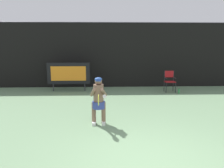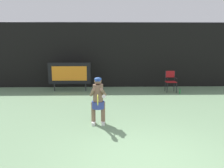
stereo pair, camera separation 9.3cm
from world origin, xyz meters
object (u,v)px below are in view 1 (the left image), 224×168
Objects in this scene: water_bottle at (179,91)px; tennis_racket at (99,100)px; scoreboard at (69,73)px; tennis_player at (99,99)px; umpire_chair at (170,80)px.

water_bottle is 6.22m from tennis_racket.
scoreboard is 5.28m from tennis_player.
water_bottle is 0.44× the size of tennis_racket.
tennis_racket reaches higher than umpire_chair.
water_bottle is at bearing 52.04° from tennis_racket.
scoreboard is at bearing 108.43° from tennis_player.
tennis_player is at bearing -127.42° from umpire_chair.
tennis_racket is at bearing -88.69° from tennis_player.
tennis_player is (-3.58, -4.68, 0.19)m from umpire_chair.
tennis_racket is at bearing -73.21° from scoreboard.
water_bottle is 5.80m from tennis_player.
tennis_player reaches higher than umpire_chair.
water_bottle is (0.35, -0.48, -0.50)m from umpire_chair.
scoreboard is 5.82m from tennis_racket.
tennis_player is (-3.93, -4.20, 0.68)m from water_bottle.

